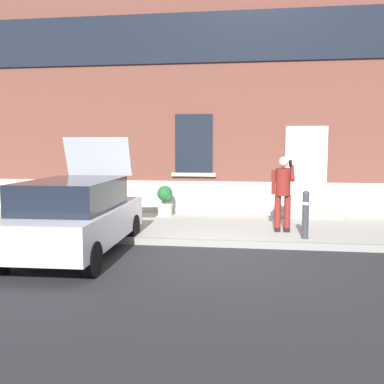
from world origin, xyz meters
TOP-DOWN VIEW (x-y plane):
  - ground_plane at (0.00, 0.00)m, footprint 80.00×80.00m
  - sidewalk at (0.00, 2.80)m, footprint 24.00×3.60m
  - curb_edge at (0.00, 0.94)m, footprint 24.00×0.12m
  - building_facade at (0.01, 5.29)m, footprint 24.00×1.52m
  - entrance_stoop at (2.23, 4.33)m, footprint 1.94×0.64m
  - hatchback_car_silver at (-2.67, -0.18)m, footprint 1.89×4.11m
  - bollard_near_person at (1.90, 1.35)m, footprint 0.15×0.15m
  - person_on_phone at (1.45, 2.05)m, footprint 0.51×0.46m
  - planter_terracotta at (-3.81, 4.04)m, footprint 0.44×0.44m
  - planter_cream at (-1.72, 3.99)m, footprint 0.44×0.44m

SIDE VIEW (x-z plane):
  - ground_plane at x=0.00m, z-range 0.00..0.00m
  - sidewalk at x=0.00m, z-range 0.00..0.15m
  - curb_edge at x=0.00m, z-range 0.00..0.15m
  - entrance_stoop at x=2.23m, z-range 0.12..0.44m
  - planter_terracotta at x=-3.81m, z-range 0.18..1.04m
  - planter_cream at x=-1.72m, z-range 0.18..1.04m
  - bollard_near_person at x=1.90m, z-range 0.19..1.24m
  - hatchback_car_silver at x=-2.67m, z-range -0.37..1.97m
  - person_on_phone at x=1.45m, z-range 0.28..2.03m
  - building_facade at x=0.01m, z-range -0.02..7.48m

